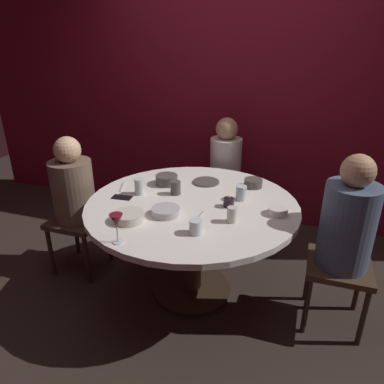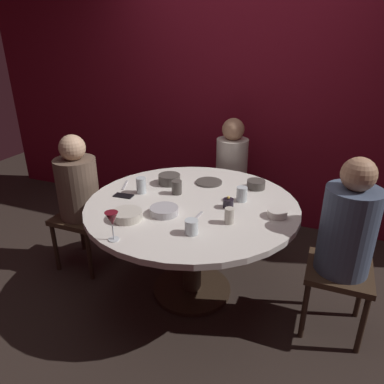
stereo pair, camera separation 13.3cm
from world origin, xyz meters
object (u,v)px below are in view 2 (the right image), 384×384
dinner_plate (209,182)px  cup_near_candle (191,227)px  seated_diner_right (347,231)px  cell_phone (124,196)px  cup_center_front (242,194)px  seated_diner_back (232,164)px  bowl_sauce_side (256,184)px  bowl_rice_portion (169,179)px  wine_glass (112,220)px  bowl_small_white (127,215)px  candle_holder (228,203)px  cup_by_left_diner (141,185)px  seated_diner_left (78,188)px  dining_table (192,220)px  bowl_salad_center (277,213)px  cup_by_right_diner (177,187)px  cup_far_edge (229,216)px  bowl_serving_large (164,211)px

dinner_plate → cup_near_candle: size_ratio=2.34×
seated_diner_right → dinner_plate: size_ratio=5.81×
cell_phone → cup_center_front: 0.85m
seated_diner_back → bowl_sauce_side: size_ratio=8.25×
dinner_plate → bowl_sauce_side: bowl_sauce_side is taller
bowl_sauce_side → bowl_rice_portion: bearing=-166.0°
wine_glass → bowl_small_white: wine_glass is taller
bowl_sauce_side → bowl_rice_portion: (-0.65, -0.16, 0.01)m
cell_phone → bowl_small_white: 0.36m
candle_holder → bowl_small_white: size_ratio=0.43×
cell_phone → cup_by_left_diner: cup_by_left_diner is taller
seated_diner_right → wine_glass: (-1.24, -0.63, 0.14)m
seated_diner_left → bowl_small_white: bearing=-28.8°
dining_table → seated_diner_right: size_ratio=1.22×
dining_table → cup_by_left_diner: 0.45m
bowl_sauce_side → cup_center_front: (-0.04, -0.26, 0.02)m
bowl_salad_center → cell_phone: bearing=-175.1°
seated_diner_left → seated_diner_back: bearing=45.6°
cup_near_candle → cup_by_left_diner: 0.70m
bowl_small_white → seated_diner_left: bearing=151.2°
seated_diner_right → cell_phone: 1.52m
cup_by_right_diner → cup_far_edge: 0.57m
bowl_serving_large → seated_diner_back: bearing=85.2°
bowl_sauce_side → cup_far_edge: (-0.03, -0.61, 0.02)m
cup_near_candle → cup_center_front: cup_center_front is taller
dinner_plate → bowl_sauce_side: (0.37, 0.04, 0.02)m
cell_phone → dining_table: bearing=95.4°
bowl_rice_portion → seated_diner_back: bearing=68.4°
cup_center_front → candle_holder: bearing=-112.7°
cell_phone → cup_far_edge: cup_far_edge is taller
candle_holder → bowl_salad_center: size_ratio=0.66×
dinner_plate → bowl_small_white: bowl_small_white is taller
seated_diner_right → bowl_small_white: (-1.30, -0.38, 0.04)m
dining_table → cup_center_front: (0.31, 0.16, 0.19)m
bowl_rice_portion → dinner_plate: bearing=24.1°
dining_table → bowl_salad_center: size_ratio=11.65×
candle_holder → bowl_serving_large: (-0.36, -0.25, -0.01)m
cup_far_edge → bowl_rice_portion: bearing=144.2°
seated_diner_back → cup_far_edge: seated_diner_back is taller
candle_holder → cup_by_left_diner: (-0.67, -0.00, 0.03)m
seated_diner_left → bowl_small_white: 0.79m
cell_phone → bowl_rice_portion: 0.40m
bowl_sauce_side → cup_near_candle: (-0.20, -0.82, 0.01)m
seated_diner_back → bowl_small_white: size_ratio=5.94×
dining_table → cup_near_candle: size_ratio=16.68×
bowl_small_white → cup_far_edge: size_ratio=1.92×
cup_by_right_diner → cup_center_front: cup_center_front is taller
wine_glass → bowl_salad_center: wine_glass is taller
bowl_salad_center → bowl_sauce_side: bowl_sauce_side is taller
dinner_plate → cup_far_edge: bearing=-59.8°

